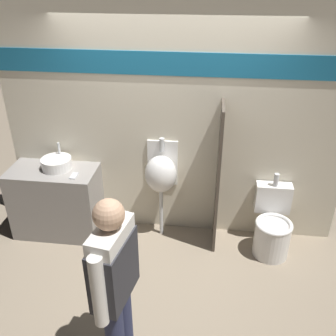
{
  "coord_description": "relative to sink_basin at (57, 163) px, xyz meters",
  "views": [
    {
      "loc": [
        0.42,
        -3.23,
        2.92
      ],
      "look_at": [
        0.0,
        0.17,
        1.05
      ],
      "focal_mm": 40.0,
      "sensor_mm": 36.0,
      "label": 1
    }
  ],
  "objects": [
    {
      "name": "ground_plane",
      "position": [
        1.31,
        -0.36,
        -0.92
      ],
      "size": [
        16.0,
        16.0,
        0.0
      ],
      "primitive_type": "plane",
      "color": "gray"
    },
    {
      "name": "display_wall",
      "position": [
        1.31,
        0.24,
        0.44
      ],
      "size": [
        3.82,
        0.07,
        2.7
      ],
      "color": "beige",
      "rests_on": "ground_plane"
    },
    {
      "name": "sink_counter",
      "position": [
        -0.05,
        -0.05,
        -0.49
      ],
      "size": [
        1.01,
        0.52,
        0.85
      ],
      "color": "gray",
      "rests_on": "ground_plane"
    },
    {
      "name": "sink_basin",
      "position": [
        0.0,
        0.0,
        0.0
      ],
      "size": [
        0.34,
        0.34,
        0.27
      ],
      "color": "white",
      "rests_on": "sink_counter"
    },
    {
      "name": "cell_phone",
      "position": [
        0.25,
        -0.16,
        -0.06
      ],
      "size": [
        0.07,
        0.14,
        0.01
      ],
      "color": "#B7B7BC",
      "rests_on": "sink_counter"
    },
    {
      "name": "divider_near_counter",
      "position": [
        1.84,
        -0.01,
        -0.07
      ],
      "size": [
        0.03,
        0.43,
        1.7
      ],
      "color": "#4C4238",
      "rests_on": "ground_plane"
    },
    {
      "name": "urinal_near_counter",
      "position": [
        1.2,
        0.06,
        -0.09
      ],
      "size": [
        0.37,
        0.31,
        1.23
      ],
      "color": "silver",
      "rests_on": "ground_plane"
    },
    {
      "name": "toilet",
      "position": [
        2.48,
        -0.1,
        -0.61
      ],
      "size": [
        0.41,
        0.57,
        0.9
      ],
      "color": "white",
      "rests_on": "ground_plane"
    },
    {
      "name": "person_in_vest",
      "position": [
        1.11,
        -1.7,
        0.02
      ],
      "size": [
        0.28,
        0.56,
        1.62
      ],
      "rotation": [
        0.0,
        0.0,
        1.39
      ],
      "color": "#282D4C",
      "rests_on": "ground_plane"
    }
  ]
}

